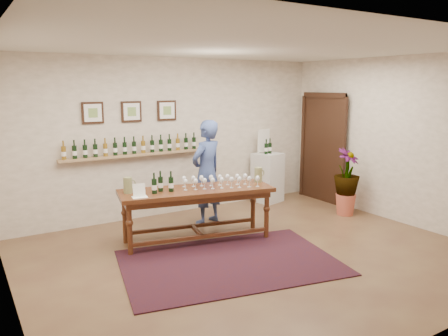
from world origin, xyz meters
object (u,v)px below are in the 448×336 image
tasting_table (197,197)px  person (207,172)px  potted_plant (347,182)px  display_pedestal (268,177)px

tasting_table → person: person is taller
potted_plant → person: size_ratio=0.59×
tasting_table → potted_plant: bearing=7.5°
display_pedestal → potted_plant: size_ratio=0.94×
display_pedestal → tasting_table: bearing=-151.1°
display_pedestal → potted_plant: 1.63m
tasting_table → potted_plant: potted_plant is taller
tasting_table → person: (0.56, 0.68, 0.19)m
display_pedestal → person: 1.88m
tasting_table → potted_plant: size_ratio=2.27×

